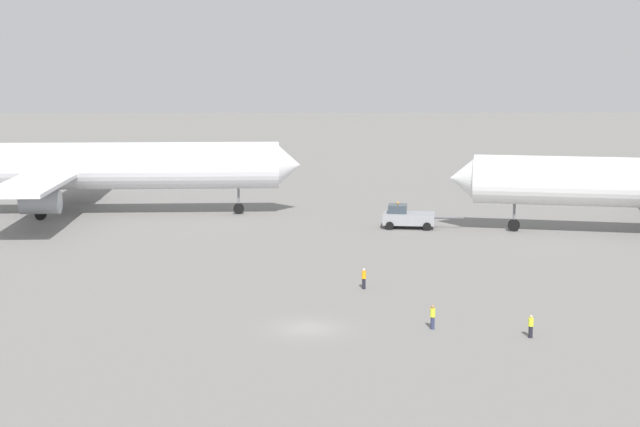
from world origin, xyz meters
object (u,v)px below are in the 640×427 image
pushback_tug (407,217)px  ground_crew_ramp_agent_by_cones (364,278)px  ground_crew_marshaller_foreground (433,317)px  airliner_at_gate_left (71,167)px  ground_crew_wing_walker_right (531,326)px

pushback_tug → ground_crew_ramp_agent_by_cones: size_ratio=5.31×
pushback_tug → ground_crew_marshaller_foreground: 41.39m
airliner_at_gate_left → pushback_tug: bearing=-14.2°
ground_crew_wing_walker_right → pushback_tug: bearing=94.6°
ground_crew_wing_walker_right → ground_crew_marshaller_foreground: 6.59m
pushback_tug → ground_crew_marshaller_foreground: bearing=-93.7°
pushback_tug → ground_crew_wing_walker_right: (3.50, -43.54, -0.43)m
airliner_at_gate_left → pushback_tug: size_ratio=6.04×
airliner_at_gate_left → ground_crew_marshaller_foreground: size_ratio=32.17×
ground_crew_wing_walker_right → ground_crew_marshaller_foreground: bearing=160.2°
pushback_tug → ground_crew_ramp_agent_by_cones: pushback_tug is taller
airliner_at_gate_left → ground_crew_ramp_agent_by_cones: airliner_at_gate_left is taller
airliner_at_gate_left → pushback_tug: airliner_at_gate_left is taller
pushback_tug → ground_crew_marshaller_foreground: pushback_tug is taller
pushback_tug → ground_crew_ramp_agent_by_cones: 30.04m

